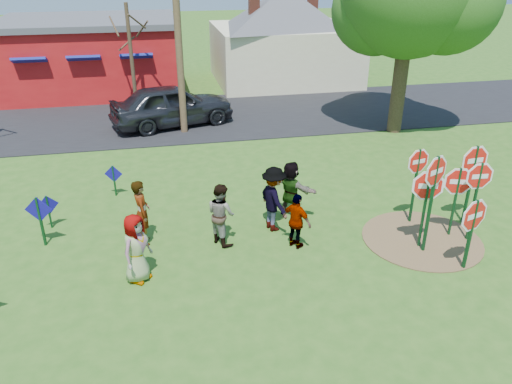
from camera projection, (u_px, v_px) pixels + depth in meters
ground at (253, 238)px, 13.66m from camera, size 120.00×120.00×0.00m
road at (205, 116)px, 23.80m from camera, size 120.00×7.50×0.04m
dirt_patch at (421, 239)px, 13.59m from camera, size 3.20×3.20×0.03m
red_building at (92, 54)px, 27.69m from camera, size 9.40×7.69×3.90m
cream_house at (284, 31)px, 29.29m from camera, size 9.40×9.40×6.50m
stop_sign_a at (427, 193)px, 12.60m from camera, size 1.07×0.30×2.33m
stop_sign_b at (417, 168)px, 13.75m from camera, size 0.94×0.23×2.38m
stop_sign_c at (478, 184)px, 12.87m from camera, size 1.00×0.08×2.40m
stop_sign_d at (474, 166)px, 13.72m from camera, size 1.14×0.14×2.50m
stop_sign_e at (473, 220)px, 11.78m from camera, size 1.07×0.35×2.04m
stop_sign_f at (458, 186)px, 13.17m from camera, size 1.01×0.31×2.15m
stop_sign_g at (434, 183)px, 12.22m from camera, size 0.99×0.47×2.81m
blue_diamond_b at (40, 216)px, 12.97m from camera, size 0.70×0.16×1.43m
blue_diamond_c at (48, 208)px, 13.93m from camera, size 0.56×0.25×1.01m
blue_diamond_d at (114, 177)px, 15.80m from camera, size 0.56×0.16×1.04m
person_a at (136, 248)px, 11.58m from camera, size 0.95×1.00×1.73m
person_b at (142, 212)px, 13.09m from camera, size 0.50×0.70×1.82m
person_c at (221, 214)px, 13.13m from camera, size 0.97×1.04×1.70m
person_d at (274, 199)px, 13.74m from camera, size 1.00×1.35×1.87m
person_e at (297, 221)px, 12.94m from camera, size 0.84×0.95×1.54m
person_f at (291, 189)px, 14.52m from camera, size 1.36×1.55×1.69m
suv at (172, 105)px, 22.15m from camera, size 5.78×3.53×1.84m
utility_pole at (177, 13)px, 19.61m from camera, size 2.28×0.51×9.36m
bare_tree_east at (130, 43)px, 23.19m from camera, size 1.80×1.80×5.06m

